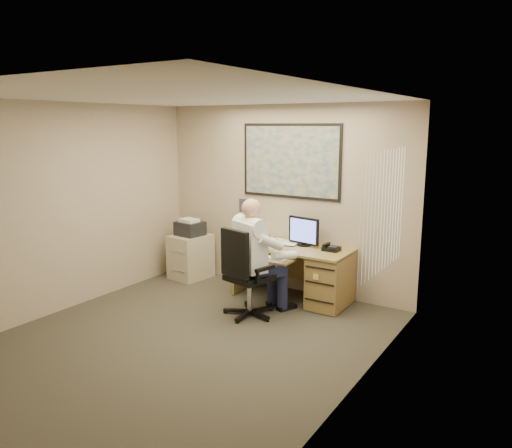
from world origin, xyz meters
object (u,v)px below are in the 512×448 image
Objects in this scene: desk at (315,271)px; office_chair at (248,291)px; filing_cabinet at (191,253)px; person at (251,258)px.

office_chair is at bearing -118.44° from desk.
filing_cabinet is 1.88m from person.
desk is at bearing 82.65° from person.
person is at bearing -18.74° from filing_cabinet.
office_chair is 0.43m from person.
desk reaches higher than office_chair.
person is at bearing -121.42° from desk.
desk is 1.39× the size of office_chair.
filing_cabinet is 1.90m from office_chair.
desk is 1.06× the size of person.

